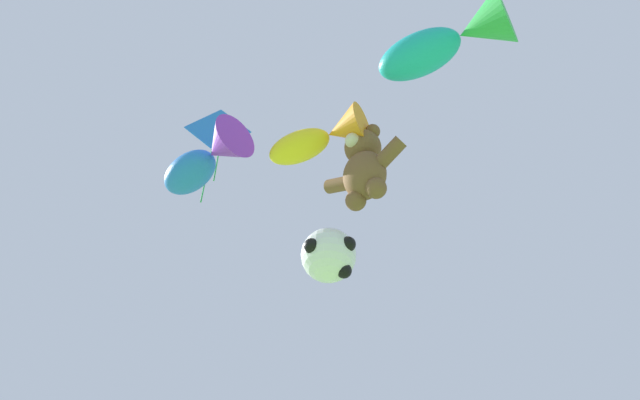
% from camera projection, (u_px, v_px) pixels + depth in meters
% --- Properties ---
extents(teddy_bear_kite, '(1.78, 0.78, 1.80)m').
position_uv_depth(teddy_bear_kite, '(364.00, 166.00, 12.68)').
color(teddy_bear_kite, brown).
extents(soccer_ball_kite, '(1.02, 1.02, 0.94)m').
position_uv_depth(soccer_ball_kite, '(329.00, 255.00, 11.85)').
color(soccer_ball_kite, white).
extents(fish_kite_teal, '(2.51, 1.37, 1.00)m').
position_uv_depth(fish_kite_teal, '(451.00, 40.00, 12.26)').
color(fish_kite_teal, '#19ADB2').
extents(fish_kite_goldfin, '(2.06, 1.16, 0.79)m').
position_uv_depth(fish_kite_goldfin, '(322.00, 138.00, 13.27)').
color(fish_kite_goldfin, yellow).
extents(fish_kite_cobalt, '(2.12, 1.03, 1.00)m').
position_uv_depth(fish_kite_cobalt, '(206.00, 159.00, 14.31)').
color(fish_kite_cobalt, blue).
extents(diamond_kite, '(1.06, 1.14, 2.96)m').
position_uv_depth(diamond_kite, '(217.00, 134.00, 16.19)').
color(diamond_kite, blue).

